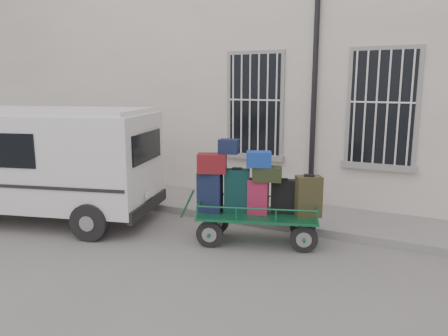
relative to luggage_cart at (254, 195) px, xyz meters
name	(u,v)px	position (x,y,z in m)	size (l,w,h in m)	color
ground	(206,247)	(-0.62, -0.57, -0.85)	(80.00, 80.00, 0.00)	slate
building	(306,73)	(-0.62, 4.93, 2.15)	(24.00, 5.15, 6.00)	beige
sidewalk	(257,210)	(-0.62, 1.63, -0.78)	(24.00, 1.70, 0.15)	gray
luggage_cart	(254,195)	(0.00, 0.00, 0.00)	(2.41, 1.51, 1.80)	black
van	(42,157)	(-4.23, -0.73, 0.43)	(4.78, 3.01, 2.25)	silver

